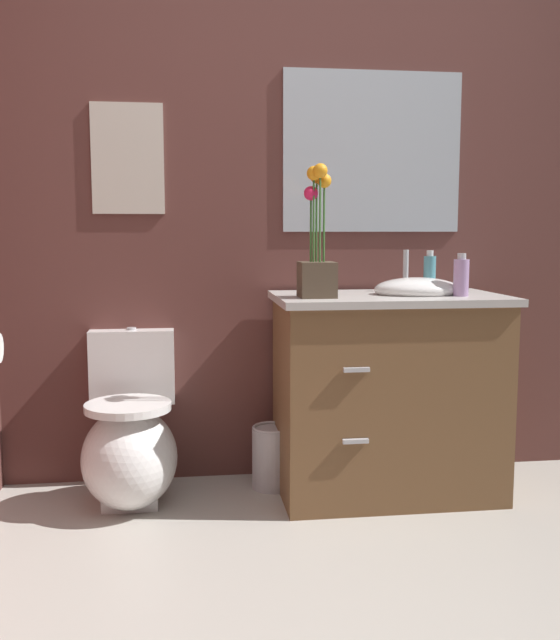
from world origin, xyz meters
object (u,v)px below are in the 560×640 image
object	(u,v)px
flower_vase	(317,255)
soap_bottle	(461,277)
toilet	(130,444)
wall_poster	(128,159)
wall_mirror	(373,152)
lotion_bottle	(430,274)
trash_bin	(273,456)
vanity_cabinet	(388,392)

from	to	relation	value
flower_vase	soap_bottle	distance (m)	0.59
flower_vase	toilet	bearing A→B (deg)	171.57
wall_poster	wall_mirror	distance (m)	1.06
toilet	soap_bottle	size ratio (longest dim) A/B	4.02
flower_vase	lotion_bottle	size ratio (longest dim) A/B	2.88
trash_bin	wall_poster	bearing A→B (deg)	163.50
flower_vase	vanity_cabinet	bearing A→B (deg)	14.68
vanity_cabinet	lotion_bottle	xyz separation A→B (m)	(0.19, 0.06, 0.49)
soap_bottle	trash_bin	size ratio (longest dim) A/B	0.63
flower_vase	wall_poster	bearing A→B (deg)	153.11
soap_bottle	wall_poster	xyz separation A→B (m)	(-1.33, 0.40, 0.49)
wall_poster	wall_mirror	size ratio (longest dim) A/B	0.58
wall_mirror	lotion_bottle	bearing A→B (deg)	-50.23
trash_bin	wall_mirror	bearing A→B (deg)	20.65
toilet	soap_bottle	bearing A→B (deg)	-5.47
vanity_cabinet	lotion_bottle	size ratio (longest dim) A/B	5.70
vanity_cabinet	wall_poster	size ratio (longest dim) A/B	2.21
flower_vase	trash_bin	distance (m)	0.91
lotion_bottle	trash_bin	bearing A→B (deg)	175.16
vanity_cabinet	wall_poster	world-z (taller)	wall_poster
lotion_bottle	wall_poster	size ratio (longest dim) A/B	0.39
soap_bottle	toilet	bearing A→B (deg)	174.53
soap_bottle	trash_bin	world-z (taller)	soap_bottle
vanity_cabinet	soap_bottle	distance (m)	0.56
lotion_bottle	trash_bin	xyz separation A→B (m)	(-0.66, 0.06, -0.79)
toilet	wall_poster	size ratio (longest dim) A/B	1.49
soap_bottle	wall_mirror	distance (m)	0.71
vanity_cabinet	soap_bottle	bearing A→B (deg)	-20.84
soap_bottle	wall_mirror	bearing A→B (deg)	124.21
wall_mirror	soap_bottle	bearing A→B (deg)	-55.79
vanity_cabinet	soap_bottle	size ratio (longest dim) A/B	5.95
lotion_bottle	wall_mirror	bearing A→B (deg)	129.77
wall_mirror	flower_vase	bearing A→B (deg)	-130.10
wall_poster	wall_mirror	xyz separation A→B (m)	(1.06, 0.00, 0.04)
flower_vase	lotion_bottle	distance (m)	0.54
vanity_cabinet	lotion_bottle	distance (m)	0.53
soap_bottle	wall_poster	distance (m)	1.47
flower_vase	lotion_bottle	world-z (taller)	flower_vase
soap_bottle	flower_vase	bearing A→B (deg)	178.34
wall_poster	flower_vase	bearing A→B (deg)	-26.89
soap_bottle	trash_bin	bearing A→B (deg)	163.47
soap_bottle	wall_mirror	xyz separation A→B (m)	(-0.27, 0.40, 0.53)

